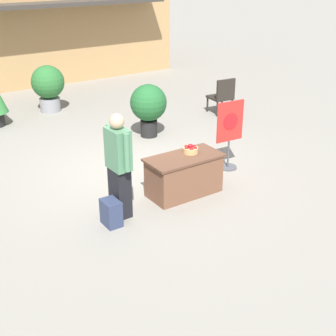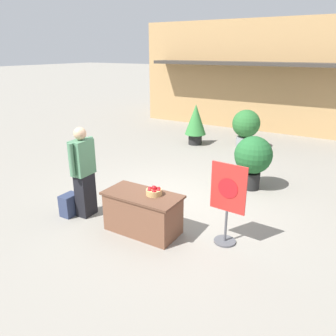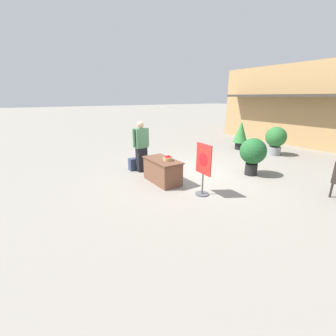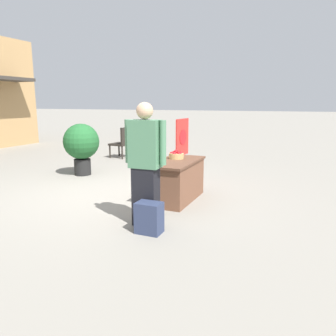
# 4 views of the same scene
# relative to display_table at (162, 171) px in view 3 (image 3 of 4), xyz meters

# --- Properties ---
(ground_plane) EXTENTS (120.00, 120.00, 0.00)m
(ground_plane) POSITION_rel_display_table_xyz_m (-0.06, 1.28, -0.36)
(ground_plane) COLOR gray
(storefront_building) EXTENTS (11.08, 5.20, 4.10)m
(storefront_building) POSITION_rel_display_table_xyz_m (-0.08, 10.68, 1.70)
(storefront_building) COLOR tan
(storefront_building) RESTS_ON ground_plane
(display_table) EXTENTS (1.34, 0.67, 0.71)m
(display_table) POSITION_rel_display_table_xyz_m (0.00, 0.00, 0.00)
(display_table) COLOR brown
(display_table) RESTS_ON ground_plane
(apple_basket) EXTENTS (0.27, 0.27, 0.16)m
(apple_basket) POSITION_rel_display_table_xyz_m (0.19, 0.08, 0.42)
(apple_basket) COLOR tan
(apple_basket) RESTS_ON display_table
(person_visitor) EXTENTS (0.28, 0.61, 1.72)m
(person_visitor) POSITION_rel_display_table_xyz_m (-1.29, -0.05, 0.52)
(person_visitor) COLOR black
(person_visitor) RESTS_ON ground_plane
(backpack) EXTENTS (0.24, 0.34, 0.42)m
(backpack) POSITION_rel_display_table_xyz_m (-1.56, -0.23, -0.15)
(backpack) COLOR #2D3856
(backpack) RESTS_ON ground_plane
(poster_board) EXTENTS (0.59, 0.36, 1.37)m
(poster_board) POSITION_rel_display_table_xyz_m (1.36, 0.41, 0.40)
(poster_board) COLOR #4C4C51
(poster_board) RESTS_ON ground_plane
(potted_plant_far_right) EXTENTS (0.84, 0.84, 1.23)m
(potted_plant_far_right) POSITION_rel_display_table_xyz_m (1.02, 2.83, 0.39)
(potted_plant_far_right) COLOR black
(potted_plant_far_right) RESTS_ON ground_plane
(potted_plant_near_right) EXTENTS (0.88, 0.88, 1.24)m
(potted_plant_near_right) POSITION_rel_display_table_xyz_m (-0.19, 5.96, 0.36)
(potted_plant_near_right) COLOR gray
(potted_plant_near_right) RESTS_ON ground_plane
(potted_plant_far_left) EXTENTS (0.70, 0.70, 1.34)m
(potted_plant_far_left) POSITION_rel_display_table_xyz_m (-1.77, 5.54, 0.40)
(potted_plant_far_left) COLOR black
(potted_plant_far_left) RESTS_ON ground_plane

